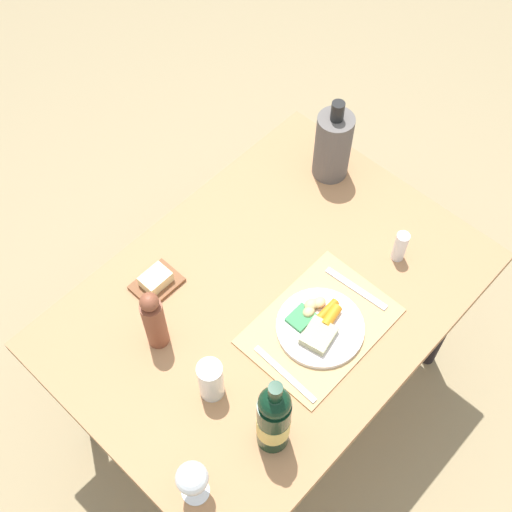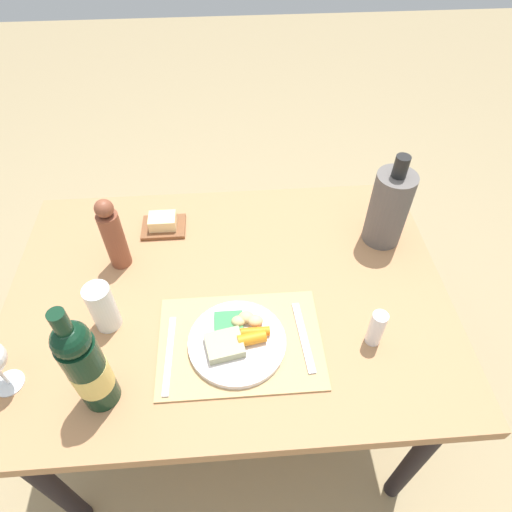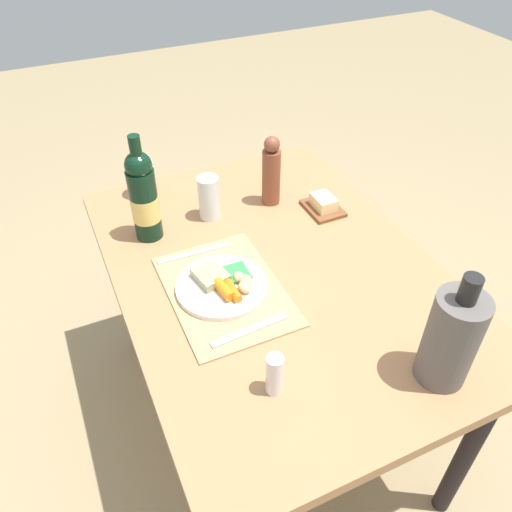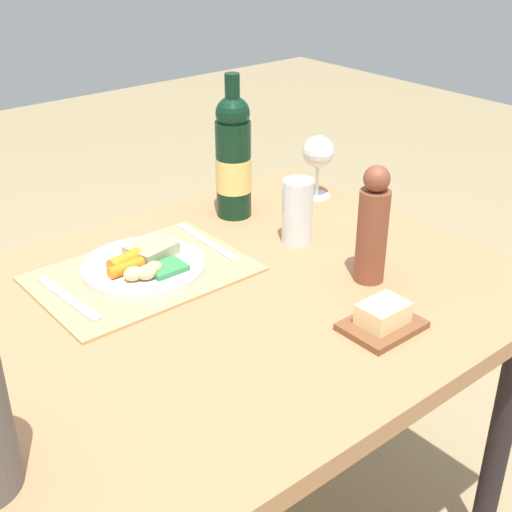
{
  "view_description": "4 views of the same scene",
  "coord_description": "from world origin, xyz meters",
  "px_view_note": "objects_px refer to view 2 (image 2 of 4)",
  "views": [
    {
      "loc": [
        -0.71,
        -0.61,
        2.34
      ],
      "look_at": [
        0.02,
        0.07,
        0.81
      ],
      "focal_mm": 47.98,
      "sensor_mm": 36.0,
      "label": 1
    },
    {
      "loc": [
        0.02,
        -0.72,
        1.64
      ],
      "look_at": [
        0.08,
        0.08,
        0.75
      ],
      "focal_mm": 30.87,
      "sensor_mm": 36.0,
      "label": 2
    },
    {
      "loc": [
        0.91,
        -0.47,
        1.62
      ],
      "look_at": [
        0.05,
        -0.08,
        0.81
      ],
      "focal_mm": 35.51,
      "sensor_mm": 36.0,
      "label": 3
    },
    {
      "loc": [
        0.59,
        0.87,
        1.35
      ],
      "look_at": [
        -0.09,
        0.05,
        0.79
      ],
      "focal_mm": 48.34,
      "sensor_mm": 36.0,
      "label": 4
    }
  ],
  "objects_px": {
    "cooler_bottle": "(389,208)",
    "water_tumbler": "(104,309)",
    "dinner_plate": "(237,340)",
    "fork": "(169,355)",
    "dining_table": "(229,308)",
    "wine_bottle": "(86,366)",
    "pepper_mill": "(113,235)",
    "butter_dish": "(163,224)",
    "knife": "(303,337)",
    "salt_shaker": "(376,328)"
  },
  "relations": [
    {
      "from": "dinner_plate",
      "to": "butter_dish",
      "type": "relative_size",
      "value": 1.82
    },
    {
      "from": "dining_table",
      "to": "knife",
      "type": "bearing_deg",
      "value": -41.17
    },
    {
      "from": "fork",
      "to": "cooler_bottle",
      "type": "height_order",
      "value": "cooler_bottle"
    },
    {
      "from": "fork",
      "to": "butter_dish",
      "type": "relative_size",
      "value": 1.61
    },
    {
      "from": "dining_table",
      "to": "butter_dish",
      "type": "relative_size",
      "value": 9.03
    },
    {
      "from": "dinner_plate",
      "to": "water_tumbler",
      "type": "bearing_deg",
      "value": 165.26
    },
    {
      "from": "salt_shaker",
      "to": "dining_table",
      "type": "bearing_deg",
      "value": 153.33
    },
    {
      "from": "fork",
      "to": "knife",
      "type": "height_order",
      "value": "same"
    },
    {
      "from": "dining_table",
      "to": "salt_shaker",
      "type": "height_order",
      "value": "salt_shaker"
    },
    {
      "from": "salt_shaker",
      "to": "water_tumbler",
      "type": "distance_m",
      "value": 0.66
    },
    {
      "from": "wine_bottle",
      "to": "butter_dish",
      "type": "bearing_deg",
      "value": 79.32
    },
    {
      "from": "dinner_plate",
      "to": "water_tumbler",
      "type": "height_order",
      "value": "water_tumbler"
    },
    {
      "from": "cooler_bottle",
      "to": "water_tumbler",
      "type": "xyz_separation_m",
      "value": [
        -0.76,
        -0.25,
        -0.06
      ]
    },
    {
      "from": "dinner_plate",
      "to": "fork",
      "type": "height_order",
      "value": "dinner_plate"
    },
    {
      "from": "water_tumbler",
      "to": "butter_dish",
      "type": "distance_m",
      "value": 0.36
    },
    {
      "from": "dinner_plate",
      "to": "salt_shaker",
      "type": "relative_size",
      "value": 2.23
    },
    {
      "from": "knife",
      "to": "wine_bottle",
      "type": "relative_size",
      "value": 0.62
    },
    {
      "from": "water_tumbler",
      "to": "butter_dish",
      "type": "relative_size",
      "value": 1.06
    },
    {
      "from": "knife",
      "to": "wine_bottle",
      "type": "height_order",
      "value": "wine_bottle"
    },
    {
      "from": "cooler_bottle",
      "to": "wine_bottle",
      "type": "height_order",
      "value": "wine_bottle"
    },
    {
      "from": "pepper_mill",
      "to": "wine_bottle",
      "type": "distance_m",
      "value": 0.4
    },
    {
      "from": "butter_dish",
      "to": "cooler_bottle",
      "type": "bearing_deg",
      "value": -7.54
    },
    {
      "from": "butter_dish",
      "to": "knife",
      "type": "bearing_deg",
      "value": -48.53
    },
    {
      "from": "water_tumbler",
      "to": "knife",
      "type": "bearing_deg",
      "value": -9.49
    },
    {
      "from": "dining_table",
      "to": "wine_bottle",
      "type": "height_order",
      "value": "wine_bottle"
    },
    {
      "from": "fork",
      "to": "water_tumbler",
      "type": "relative_size",
      "value": 1.53
    },
    {
      "from": "salt_shaker",
      "to": "water_tumbler",
      "type": "relative_size",
      "value": 0.77
    },
    {
      "from": "knife",
      "to": "pepper_mill",
      "type": "distance_m",
      "value": 0.56
    },
    {
      "from": "salt_shaker",
      "to": "wine_bottle",
      "type": "relative_size",
      "value": 0.33
    },
    {
      "from": "pepper_mill",
      "to": "butter_dish",
      "type": "bearing_deg",
      "value": 49.66
    },
    {
      "from": "salt_shaker",
      "to": "cooler_bottle",
      "type": "bearing_deg",
      "value": 72.01
    },
    {
      "from": "butter_dish",
      "to": "wine_bottle",
      "type": "bearing_deg",
      "value": -100.68
    },
    {
      "from": "salt_shaker",
      "to": "wine_bottle",
      "type": "xyz_separation_m",
      "value": [
        -0.63,
        -0.1,
        0.08
      ]
    },
    {
      "from": "dining_table",
      "to": "knife",
      "type": "xyz_separation_m",
      "value": [
        0.18,
        -0.16,
        0.08
      ]
    },
    {
      "from": "fork",
      "to": "wine_bottle",
      "type": "distance_m",
      "value": 0.21
    },
    {
      "from": "cooler_bottle",
      "to": "water_tumbler",
      "type": "relative_size",
      "value": 2.1
    },
    {
      "from": "knife",
      "to": "butter_dish",
      "type": "xyz_separation_m",
      "value": [
        -0.37,
        0.42,
        0.01
      ]
    },
    {
      "from": "pepper_mill",
      "to": "cooler_bottle",
      "type": "distance_m",
      "value": 0.76
    },
    {
      "from": "dining_table",
      "to": "pepper_mill",
      "type": "height_order",
      "value": "pepper_mill"
    },
    {
      "from": "fork",
      "to": "water_tumbler",
      "type": "distance_m",
      "value": 0.2
    },
    {
      "from": "dinner_plate",
      "to": "salt_shaker",
      "type": "height_order",
      "value": "salt_shaker"
    },
    {
      "from": "fork",
      "to": "water_tumbler",
      "type": "xyz_separation_m",
      "value": [
        -0.16,
        0.11,
        0.05
      ]
    },
    {
      "from": "salt_shaker",
      "to": "wine_bottle",
      "type": "bearing_deg",
      "value": -171.39
    },
    {
      "from": "pepper_mill",
      "to": "fork",
      "type": "bearing_deg",
      "value": -63.94
    },
    {
      "from": "fork",
      "to": "water_tumbler",
      "type": "bearing_deg",
      "value": 147.83
    },
    {
      "from": "cooler_bottle",
      "to": "butter_dish",
      "type": "relative_size",
      "value": 2.22
    },
    {
      "from": "dinner_plate",
      "to": "fork",
      "type": "bearing_deg",
      "value": -172.26
    },
    {
      "from": "dinner_plate",
      "to": "water_tumbler",
      "type": "relative_size",
      "value": 1.72
    },
    {
      "from": "cooler_bottle",
      "to": "water_tumbler",
      "type": "bearing_deg",
      "value": -161.91
    },
    {
      "from": "dining_table",
      "to": "cooler_bottle",
      "type": "bearing_deg",
      "value": 20.42
    }
  ]
}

